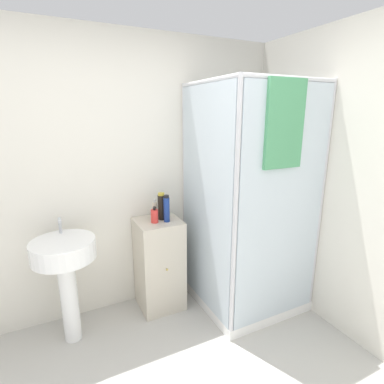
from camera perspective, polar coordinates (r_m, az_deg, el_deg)
name	(u,v)px	position (r m, az deg, el deg)	size (l,w,h in m)	color
wall_back	(104,179)	(2.76, -16.46, 2.33)	(6.40, 0.06, 2.50)	silver
shower_enclosure	(245,251)	(2.90, 10.07, -10.92)	(0.92, 0.95, 2.08)	white
vanity_cabinet	(159,264)	(2.93, -6.28, -13.46)	(0.40, 0.41, 0.87)	beige
sink	(65,264)	(2.59, -23.02, -12.48)	(0.48, 0.48, 1.01)	white
soap_dispenser	(154,216)	(2.68, -7.16, -4.52)	(0.07, 0.07, 0.15)	red
shampoo_bottle_tall_black	(162,207)	(2.74, -5.83, -2.77)	(0.07, 0.07, 0.25)	black
shampoo_bottle_blue	(167,209)	(2.68, -4.86, -3.21)	(0.05, 0.05, 0.25)	navy
lotion_bottle_white	(155,209)	(2.82, -7.10, -3.31)	(0.05, 0.05, 0.17)	beige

